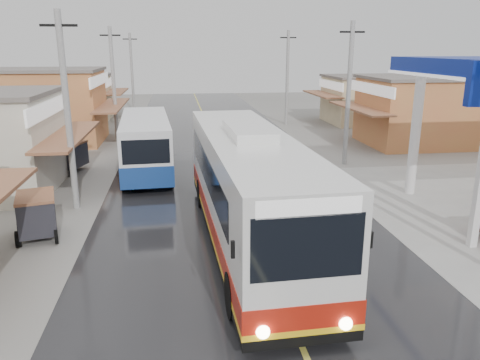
{
  "coord_description": "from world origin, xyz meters",
  "views": [
    {
      "loc": [
        -2.63,
        -10.58,
        6.58
      ],
      "look_at": [
        -0.31,
        6.57,
        1.67
      ],
      "focal_mm": 35.0,
      "sensor_mm": 36.0,
      "label": 1
    }
  ],
  "objects_px": {
    "coach_bus": "(248,188)",
    "tricycle_far": "(70,155)",
    "second_bus": "(146,143)",
    "tricycle_near": "(36,213)",
    "cyclist": "(135,173)"
  },
  "relations": [
    {
      "from": "second_bus",
      "to": "tricycle_far",
      "type": "bearing_deg",
      "value": 164.78
    },
    {
      "from": "coach_bus",
      "to": "tricycle_far",
      "type": "distance_m",
      "value": 13.74
    },
    {
      "from": "tricycle_near",
      "to": "tricycle_far",
      "type": "relative_size",
      "value": 0.92
    },
    {
      "from": "second_bus",
      "to": "tricycle_far",
      "type": "xyz_separation_m",
      "value": [
        -4.2,
        0.86,
        -0.71
      ]
    },
    {
      "from": "second_bus",
      "to": "coach_bus",
      "type": "bearing_deg",
      "value": -72.0
    },
    {
      "from": "cyclist",
      "to": "coach_bus",
      "type": "bearing_deg",
      "value": -52.82
    },
    {
      "from": "coach_bus",
      "to": "tricycle_far",
      "type": "bearing_deg",
      "value": 124.66
    },
    {
      "from": "cyclist",
      "to": "tricycle_near",
      "type": "xyz_separation_m",
      "value": [
        -2.95,
        -5.89,
        0.19
      ]
    },
    {
      "from": "cyclist",
      "to": "tricycle_far",
      "type": "height_order",
      "value": "cyclist"
    },
    {
      "from": "coach_bus",
      "to": "second_bus",
      "type": "xyz_separation_m",
      "value": [
        -4.01,
        10.11,
        -0.36
      ]
    },
    {
      "from": "tricycle_far",
      "to": "coach_bus",
      "type": "bearing_deg",
      "value": -35.96
    },
    {
      "from": "coach_bus",
      "to": "cyclist",
      "type": "distance_m",
      "value": 8.65
    },
    {
      "from": "second_bus",
      "to": "tricycle_near",
      "type": "xyz_separation_m",
      "value": [
        -3.37,
        -8.68,
        -0.71
      ]
    },
    {
      "from": "second_bus",
      "to": "tricycle_near",
      "type": "height_order",
      "value": "second_bus"
    },
    {
      "from": "tricycle_near",
      "to": "tricycle_far",
      "type": "height_order",
      "value": "tricycle_near"
    }
  ]
}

